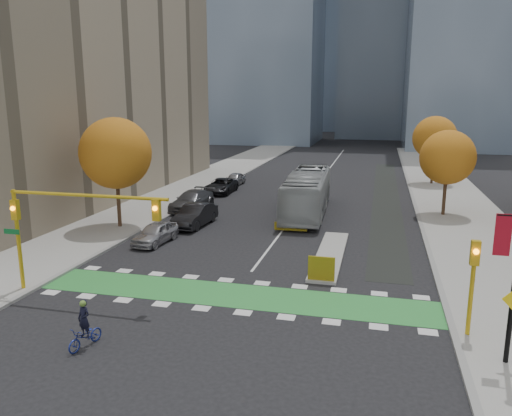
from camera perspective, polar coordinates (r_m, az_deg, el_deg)
The scene contains 23 objects.
ground at distance 23.76m, azimuth -3.61°, elevation -11.23°, with size 300.00×300.00×0.00m, color black.
sidewalk_west at distance 46.41m, azimuth -12.12°, elevation 0.39°, with size 7.00×120.00×0.15m, color gray.
sidewalk_east at distance 42.36m, azimuth 22.87°, elevation -1.47°, with size 7.00×120.00×0.15m, color gray.
curb_west at distance 45.00m, azimuth -8.11°, elevation 0.17°, with size 0.30×120.00×0.16m, color gray.
curb_east at distance 41.94m, azimuth 18.15°, elevation -1.23°, with size 0.30×120.00×0.16m, color gray.
bike_crossing at distance 25.08m, azimuth -2.57°, elevation -9.90°, with size 20.00×3.00×0.01m, color #2C8938.
centre_line at distance 61.83m, azimuth 7.61°, elevation 3.45°, with size 0.15×70.00×0.01m, color silver.
bike_lane_paint at distance 51.62m, azimuth 14.64°, elevation 1.38°, with size 2.50×50.00×0.01m, color black.
median_island at distance 31.30m, azimuth 8.46°, elevation -5.28°, with size 1.60×10.00×0.16m, color gray.
hazard_board at distance 26.54m, azimuth 7.47°, elevation -6.88°, with size 1.40×0.12×1.30m, color yellow.
building_west at distance 52.67m, azimuth -22.45°, elevation 14.75°, with size 16.00×44.00×25.00m, color gray.
tree_west at distance 37.87m, azimuth -15.74°, elevation 6.03°, with size 5.20×5.20×8.22m.
tree_east_near at distance 43.31m, azimuth 21.05°, elevation 5.42°, with size 4.40×4.40×7.08m.
tree_east_far at distance 59.17m, azimuth 19.75°, elevation 7.54°, with size 4.80×4.80×7.65m.
traffic_signal_west at distance 25.53m, azimuth -21.34°, elevation -0.86°, with size 8.53×0.56×5.20m.
traffic_signal_east at distance 21.67m, azimuth 23.57°, elevation -6.91°, with size 0.35×0.43×4.10m.
cyclist at distance 21.04m, azimuth -18.95°, elevation -13.24°, with size 0.95×1.78×1.95m.
bus at distance 41.89m, azimuth 5.87°, elevation 1.74°, with size 3.04×12.99×3.62m, color #9CA1A3.
parked_car_a at distance 34.10m, azimuth -11.43°, elevation -2.82°, with size 1.68×4.16×1.42m, color #A8A8AD.
parked_car_b at distance 38.16m, azimuth -6.99°, elevation -0.83°, with size 1.78×5.09×1.68m, color black.
parked_car_c at distance 43.71m, azimuth -7.34°, elevation 0.84°, with size 2.32×5.71×1.66m, color #4A4A4F.
parked_car_d at distance 51.35m, azimuth -4.02°, elevation 2.54°, with size 2.46×5.34×1.48m, color black.
parked_car_e at distance 56.08m, azimuth -2.45°, elevation 3.33°, with size 1.62×4.02×1.37m, color #97979C.
Camera 1 is at (6.66, -20.73, 9.52)m, focal length 35.00 mm.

